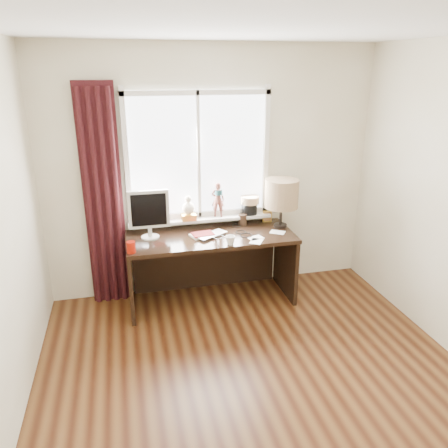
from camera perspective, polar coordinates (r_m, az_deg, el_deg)
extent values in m
cube|color=#583517|center=(3.51, 5.96, -22.63)|extent=(3.50, 4.00, 0.00)
cube|color=white|center=(2.60, 8.19, 24.86)|extent=(3.50, 4.00, 0.00)
cube|color=#C6BA94|center=(4.64, -1.54, 6.61)|extent=(3.50, 0.00, 2.60)
imported|color=silver|center=(4.41, -1.65, -1.44)|extent=(0.40, 0.36, 0.03)
imported|color=white|center=(4.19, 0.83, -2.11)|extent=(0.13, 0.13, 0.09)
cylinder|color=#931103|center=(4.10, -12.04, -2.98)|extent=(0.08, 0.08, 0.11)
cube|color=white|center=(4.56, -3.39, 8.91)|extent=(1.40, 0.02, 1.30)
cube|color=silver|center=(4.69, -3.19, 1.34)|extent=(1.50, 0.05, 0.05)
cube|color=silver|center=(4.46, -3.50, 16.76)|extent=(1.50, 0.05, 0.05)
cube|color=silver|center=(4.47, -12.62, 8.25)|extent=(0.05, 0.05, 1.40)
cube|color=silver|center=(4.71, 5.49, 9.22)|extent=(0.05, 0.05, 1.40)
cube|color=silver|center=(4.53, -3.34, 8.85)|extent=(0.03, 0.05, 1.30)
cube|color=silver|center=(4.66, -3.07, 0.69)|extent=(1.52, 0.18, 0.03)
cylinder|color=#640509|center=(4.55, -8.64, 2.00)|extent=(0.15, 0.15, 0.27)
cube|color=gold|center=(4.59, -4.63, 0.93)|extent=(0.15, 0.12, 0.06)
sphere|color=beige|center=(4.56, -4.66, 2.06)|extent=(0.13, 0.13, 0.13)
sphere|color=beige|center=(4.53, -4.70, 3.27)|extent=(0.07, 0.07, 0.07)
imported|color=brown|center=(4.63, -0.73, 3.22)|extent=(0.16, 0.13, 0.38)
cylinder|color=#1E4C51|center=(4.60, -0.70, 4.17)|extent=(0.11, 0.11, 0.05)
cylinder|color=black|center=(4.75, 3.37, 2.02)|extent=(0.16, 0.16, 0.12)
cylinder|color=#8C6B4C|center=(4.72, 3.40, 3.18)|extent=(0.20, 0.20, 0.08)
cube|color=black|center=(4.52, -15.48, 3.23)|extent=(0.38, 0.05, 2.25)
cylinder|color=black|center=(4.50, -17.24, 2.66)|extent=(0.06, 0.06, 2.20)
cylinder|color=black|center=(4.50, -16.10, 2.75)|extent=(0.06, 0.06, 2.20)
cylinder|color=black|center=(4.49, -14.96, 2.84)|extent=(0.06, 0.06, 2.20)
cylinder|color=black|center=(4.49, -13.81, 2.94)|extent=(0.06, 0.06, 2.20)
cube|color=black|center=(4.45, -1.75, -1.70)|extent=(1.70, 0.70, 0.04)
cube|color=black|center=(4.52, -12.13, -6.97)|extent=(0.04, 0.64, 0.71)
cube|color=black|center=(4.82, 8.05, -4.99)|extent=(0.04, 0.64, 0.71)
cube|color=black|center=(4.90, -2.50, -4.37)|extent=(1.60, 0.03, 0.71)
cylinder|color=beige|center=(4.43, -9.60, -1.69)|extent=(0.18, 0.18, 0.01)
cylinder|color=beige|center=(4.41, -9.64, -0.99)|extent=(0.04, 0.04, 0.10)
cube|color=beige|center=(4.33, -9.82, 1.91)|extent=(0.40, 0.04, 0.38)
cube|color=black|center=(4.31, -9.80, 1.82)|extent=(0.34, 0.01, 0.32)
cube|color=beige|center=(4.42, -2.92, -1.47)|extent=(0.26, 0.22, 0.02)
cube|color=#5E1111|center=(4.40, -2.78, -1.31)|extent=(0.23, 0.18, 0.01)
cylinder|color=black|center=(4.71, 2.44, 0.57)|extent=(0.09, 0.09, 0.12)
cylinder|color=black|center=(4.70, 2.24, 1.18)|extent=(0.01, 0.01, 0.22)
cylinder|color=black|center=(4.69, 2.62, 0.96)|extent=(0.01, 0.01, 0.19)
cylinder|color=black|center=(4.70, 2.41, 1.38)|extent=(0.01, 0.01, 0.25)
cylinder|color=black|center=(4.71, 2.62, 0.92)|extent=(0.01, 0.01, 0.17)
cube|color=gold|center=(4.82, 5.67, 1.01)|extent=(0.10, 0.03, 0.13)
cube|color=#996633|center=(4.81, 5.72, 0.97)|extent=(0.08, 0.02, 0.10)
cylinder|color=black|center=(4.70, 7.36, -0.20)|extent=(0.14, 0.14, 0.03)
cylinder|color=black|center=(4.66, 7.42, 1.24)|extent=(0.03, 0.03, 0.22)
cylinder|color=tan|center=(4.59, 7.55, 3.97)|extent=(0.35, 0.35, 0.30)
cube|color=white|center=(4.38, 4.14, -1.81)|extent=(0.18, 0.15, 0.00)
cube|color=white|center=(4.54, 7.00, -1.07)|extent=(0.19, 0.17, 0.00)
cube|color=white|center=(4.29, 4.25, -2.26)|extent=(0.17, 0.19, 0.00)
torus|color=black|center=(4.43, 2.91, -1.48)|extent=(0.15, 0.15, 0.01)
torus|color=black|center=(4.51, 2.22, -1.06)|extent=(0.15, 0.15, 0.01)
torus|color=black|center=(4.69, 1.67, -0.22)|extent=(0.14, 0.14, 0.01)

